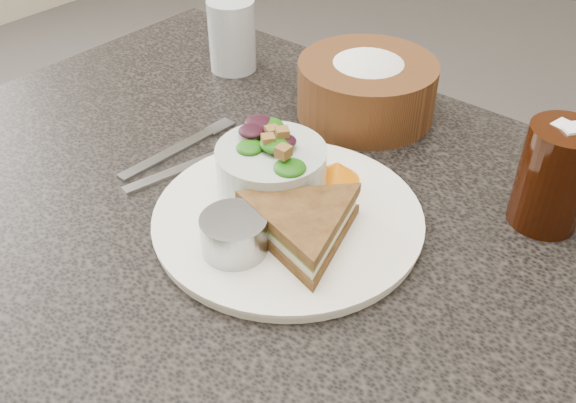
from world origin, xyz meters
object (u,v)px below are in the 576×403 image
(cola_glass, at_px, (555,172))
(dinner_plate, at_px, (288,219))
(dressing_ramekin, at_px, (234,235))
(sandwich, at_px, (303,225))
(salad_bowl, at_px, (271,162))
(water_glass, at_px, (232,36))
(bread_basket, at_px, (367,80))
(dining_table, at_px, (278,399))

(cola_glass, bearing_deg, dinner_plate, -139.09)
(dressing_ramekin, bearing_deg, dinner_plate, 86.31)
(dinner_plate, height_order, sandwich, sandwich)
(sandwich, height_order, salad_bowl, salad_bowl)
(salad_bowl, height_order, water_glass, water_glass)
(salad_bowl, height_order, cola_glass, cola_glass)
(sandwich, relative_size, bread_basket, 0.82)
(bread_basket, bearing_deg, dinner_plate, -74.48)
(cola_glass, bearing_deg, dressing_ramekin, -129.61)
(dressing_ramekin, bearing_deg, cola_glass, 50.39)
(dinner_plate, bearing_deg, sandwich, -30.71)
(dining_table, distance_m, water_glass, 0.55)
(dinner_plate, bearing_deg, water_glass, 142.39)
(sandwich, xyz_separation_m, bread_basket, (-0.11, 0.27, 0.02))
(dining_table, bearing_deg, dressing_ramekin, -72.70)
(dressing_ramekin, distance_m, water_glass, 0.43)
(bread_basket, bearing_deg, sandwich, -68.31)
(dining_table, height_order, sandwich, sandwich)
(sandwich, bearing_deg, dining_table, 165.13)
(sandwich, height_order, water_glass, water_glass)
(dinner_plate, height_order, water_glass, water_glass)
(dinner_plate, distance_m, bread_basket, 0.26)
(dinner_plate, relative_size, sandwich, 1.89)
(dinner_plate, relative_size, bread_basket, 1.56)
(dining_table, height_order, cola_glass, cola_glass)
(water_glass, bearing_deg, sandwich, -36.88)
(dining_table, bearing_deg, cola_glass, 33.85)
(salad_bowl, bearing_deg, dining_table, -35.40)
(dining_table, bearing_deg, bread_basket, 98.40)
(dining_table, bearing_deg, water_glass, 141.21)
(water_glass, bearing_deg, salad_bowl, -38.92)
(sandwich, bearing_deg, cola_glass, 64.31)
(dining_table, bearing_deg, salad_bowl, 144.60)
(sandwich, height_order, dressing_ramekin, same)
(dinner_plate, distance_m, salad_bowl, 0.07)
(bread_basket, xyz_separation_m, water_glass, (-0.24, -0.01, 0.00))
(dinner_plate, relative_size, dressing_ramekin, 4.29)
(sandwich, distance_m, dressing_ramekin, 0.07)
(water_glass, bearing_deg, cola_glass, -5.84)
(sandwich, bearing_deg, dinner_plate, 163.43)
(sandwich, xyz_separation_m, dressing_ramekin, (-0.04, -0.05, -0.00))
(dressing_ramekin, height_order, water_glass, water_glass)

